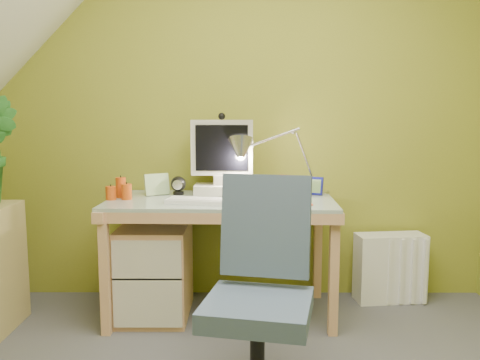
{
  "coord_description": "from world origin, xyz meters",
  "views": [
    {
      "loc": [
        0.01,
        -1.71,
        1.21
      ],
      "look_at": [
        0.0,
        1.0,
        0.85
      ],
      "focal_mm": 38.0,
      "sensor_mm": 36.0,
      "label": 1
    }
  ],
  "objects_px": {
    "radiator": "(390,268)",
    "task_chair": "(258,308)",
    "monitor": "(222,155)",
    "desk_lamp": "(295,147)",
    "desk": "(221,257)"
  },
  "relations": [
    {
      "from": "desk",
      "to": "radiator",
      "type": "distance_m",
      "value": 1.11
    },
    {
      "from": "desk_lamp",
      "to": "radiator",
      "type": "distance_m",
      "value": 1.01
    },
    {
      "from": "monitor",
      "to": "radiator",
      "type": "xyz_separation_m",
      "value": [
        1.08,
        0.05,
        -0.74
      ]
    },
    {
      "from": "monitor",
      "to": "task_chair",
      "type": "distance_m",
      "value": 1.3
    },
    {
      "from": "desk",
      "to": "desk_lamp",
      "type": "distance_m",
      "value": 0.81
    },
    {
      "from": "desk_lamp",
      "to": "monitor",
      "type": "bearing_deg",
      "value": -179.73
    },
    {
      "from": "desk",
      "to": "monitor",
      "type": "height_order",
      "value": "monitor"
    },
    {
      "from": "monitor",
      "to": "task_chair",
      "type": "height_order",
      "value": "monitor"
    },
    {
      "from": "task_chair",
      "to": "radiator",
      "type": "xyz_separation_m",
      "value": [
        0.89,
        1.22,
        -0.21
      ]
    },
    {
      "from": "desk",
      "to": "task_chair",
      "type": "relative_size",
      "value": 1.53
    },
    {
      "from": "radiator",
      "to": "task_chair",
      "type": "bearing_deg",
      "value": -133.11
    },
    {
      "from": "desk_lamp",
      "to": "radiator",
      "type": "relative_size",
      "value": 1.35
    },
    {
      "from": "monitor",
      "to": "radiator",
      "type": "height_order",
      "value": "monitor"
    },
    {
      "from": "monitor",
      "to": "desk_lamp",
      "type": "relative_size",
      "value": 0.83
    },
    {
      "from": "monitor",
      "to": "desk_lamp",
      "type": "height_order",
      "value": "desk_lamp"
    }
  ]
}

